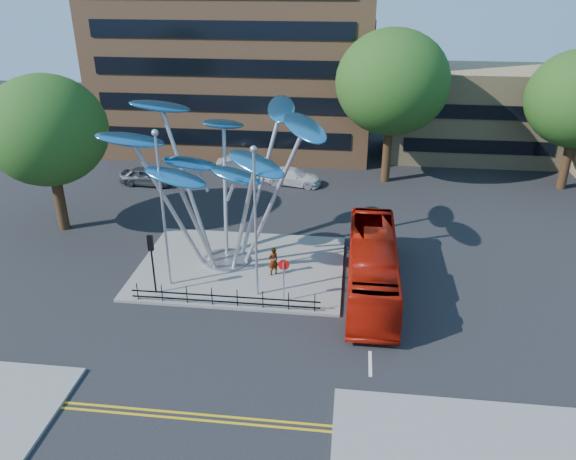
# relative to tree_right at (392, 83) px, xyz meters

# --- Properties ---
(ground) EXTENTS (120.00, 120.00, 0.00)m
(ground) POSITION_rel_tree_right_xyz_m (-8.00, -22.00, -8.04)
(ground) COLOR black
(ground) RESTS_ON ground
(traffic_island) EXTENTS (12.00, 9.00, 0.15)m
(traffic_island) POSITION_rel_tree_right_xyz_m (-9.00, -16.00, -7.96)
(traffic_island) COLOR slate
(traffic_island) RESTS_ON ground
(pavement_right) EXTENTS (12.00, 6.00, 0.15)m
(pavement_right) POSITION_rel_tree_right_xyz_m (3.00, -29.00, -7.96)
(pavement_right) COLOR slate
(pavement_right) RESTS_ON ground
(double_yellow_near) EXTENTS (40.00, 0.12, 0.01)m
(double_yellow_near) POSITION_rel_tree_right_xyz_m (-8.00, -28.00, -8.03)
(double_yellow_near) COLOR gold
(double_yellow_near) RESTS_ON ground
(double_yellow_far) EXTENTS (40.00, 0.12, 0.01)m
(double_yellow_far) POSITION_rel_tree_right_xyz_m (-8.00, -28.30, -8.03)
(double_yellow_far) COLOR gold
(double_yellow_far) RESTS_ON ground
(low_building_near) EXTENTS (15.00, 8.00, 8.00)m
(low_building_near) POSITION_rel_tree_right_xyz_m (8.00, 8.00, -4.04)
(low_building_near) COLOR tan
(low_building_near) RESTS_ON ground
(tree_right) EXTENTS (8.80, 8.80, 12.11)m
(tree_right) POSITION_rel_tree_right_xyz_m (0.00, 0.00, 0.00)
(tree_right) COLOR black
(tree_right) RESTS_ON ground
(tree_left) EXTENTS (7.60, 7.60, 10.32)m
(tree_left) POSITION_rel_tree_right_xyz_m (-22.00, -12.00, -1.24)
(tree_left) COLOR black
(tree_left) RESTS_ON ground
(leaf_sculpture) EXTENTS (12.72, 9.54, 9.51)m
(leaf_sculpture) POSITION_rel_tree_right_xyz_m (-10.07, -15.32, -1.16)
(leaf_sculpture) COLOR #9EA0A5
(leaf_sculpture) RESTS_ON traffic_island
(street_lamp_left) EXTENTS (0.36, 0.36, 8.80)m
(street_lamp_left) POSITION_rel_tree_right_xyz_m (-12.50, -18.50, -2.68)
(street_lamp_left) COLOR #9EA0A5
(street_lamp_left) RESTS_ON traffic_island
(street_lamp_right) EXTENTS (0.36, 0.36, 8.30)m
(street_lamp_right) POSITION_rel_tree_right_xyz_m (-7.50, -19.00, -2.94)
(street_lamp_right) COLOR #9EA0A5
(street_lamp_right) RESTS_ON traffic_island
(traffic_light_island) EXTENTS (0.28, 0.18, 3.42)m
(traffic_light_island) POSITION_rel_tree_right_xyz_m (-13.00, -19.50, -5.42)
(traffic_light_island) COLOR black
(traffic_light_island) RESTS_ON traffic_island
(no_entry_sign_island) EXTENTS (0.60, 0.10, 2.45)m
(no_entry_sign_island) POSITION_rel_tree_right_xyz_m (-6.00, -19.48, -6.22)
(no_entry_sign_island) COLOR #9EA0A5
(no_entry_sign_island) RESTS_ON traffic_island
(pedestrian_railing_front) EXTENTS (10.00, 0.06, 1.00)m
(pedestrian_railing_front) POSITION_rel_tree_right_xyz_m (-9.00, -20.30, -7.48)
(pedestrian_railing_front) COLOR black
(pedestrian_railing_front) RESTS_ON traffic_island
(red_bus) EXTENTS (2.57, 10.80, 3.01)m
(red_bus) POSITION_rel_tree_right_xyz_m (-1.40, -17.61, -6.53)
(red_bus) COLOR #AA1407
(red_bus) RESTS_ON ground
(pedestrian) EXTENTS (0.74, 0.70, 1.70)m
(pedestrian) POSITION_rel_tree_right_xyz_m (-6.95, -16.80, -7.04)
(pedestrian) COLOR gray
(pedestrian) RESTS_ON traffic_island
(parked_car_left) EXTENTS (4.41, 2.01, 1.47)m
(parked_car_left) POSITION_rel_tree_right_xyz_m (-19.26, -3.26, -7.30)
(parked_car_left) COLOR #44474C
(parked_car_left) RESTS_ON ground
(parked_car_mid) EXTENTS (4.84, 2.30, 1.53)m
(parked_car_mid) POSITION_rel_tree_right_xyz_m (-11.99, 0.45, -7.27)
(parked_car_mid) COLOR #A7A9AE
(parked_car_mid) RESTS_ON ground
(parked_car_right) EXTENTS (4.86, 2.61, 1.34)m
(parked_car_right) POSITION_rel_tree_right_xyz_m (-7.49, -1.78, -7.37)
(parked_car_right) COLOR silver
(parked_car_right) RESTS_ON ground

